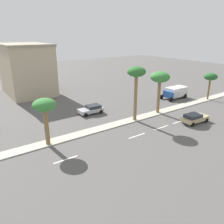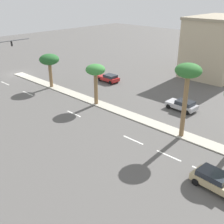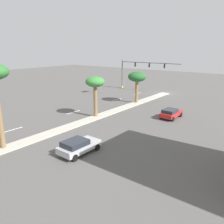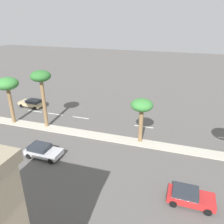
{
  "view_description": "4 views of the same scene",
  "coord_description": "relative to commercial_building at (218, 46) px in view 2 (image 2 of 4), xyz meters",
  "views": [
    {
      "loc": [
        24.69,
        14.95,
        12.88
      ],
      "look_at": [
        -1.0,
        33.19,
        1.69
      ],
      "focal_mm": 35.83,
      "sensor_mm": 36.0,
      "label": 1
    },
    {
      "loc": [
        25.59,
        49.85,
        15.08
      ],
      "look_at": [
        3.41,
        28.76,
        1.59
      ],
      "focal_mm": 44.52,
      "sensor_mm": 36.0,
      "label": 2
    },
    {
      "loc": [
        -21.2,
        46.73,
        9.75
      ],
      "look_at": [
        -3.42,
        23.71,
        1.58
      ],
      "focal_mm": 37.02,
      "sensor_mm": 36.0,
      "label": 3
    },
    {
      "loc": [
        -24.8,
        18.38,
        15.12
      ],
      "look_at": [
        2.8,
        27.3,
        2.57
      ],
      "focal_mm": 36.12,
      "sensor_mm": 36.0,
      "label": 4
    }
  ],
  "objects": [
    {
      "name": "sedan_silver_right",
      "position": [
        19.76,
        4.62,
        -4.65
      ],
      "size": [
        2.18,
        4.19,
        1.41
      ],
      "color": "#B2B2B7",
      "rests_on": "ground"
    },
    {
      "name": "lane_stripe_rear",
      "position": [
        30.83,
        9.68,
        -5.4
      ],
      "size": [
        0.2,
        2.8,
        0.01
      ],
      "primitive_type": "cube",
      "color": "silver",
      "rests_on": "ground"
    },
    {
      "name": "sedan_red_center",
      "position": [
        17.56,
        -11.49,
        -4.67
      ],
      "size": [
        2.02,
        3.97,
        1.37
      ],
      "color": "red",
      "rests_on": "ground"
    },
    {
      "name": "commercial_building",
      "position": [
        0.0,
        0.0,
        0.0
      ],
      "size": [
        13.54,
        9.19,
        10.78
      ],
      "color": "tan",
      "rests_on": "ground"
    },
    {
      "name": "lane_stripe_right",
      "position": [
        30.83,
        -16.56,
        -5.4
      ],
      "size": [
        0.2,
        2.8,
        0.01
      ],
      "primitive_type": "cube",
      "color": "silver",
      "rests_on": "ground"
    },
    {
      "name": "median_curb",
      "position": [
        26.1,
        13.29,
        -5.34
      ],
      "size": [
        1.8,
        82.8,
        0.12
      ],
      "primitive_type": "cube",
      "color": "#B7B2A3",
      "rests_on": "ground"
    },
    {
      "name": "ground_plane",
      "position": [
        26.1,
        4.09,
        -5.4
      ],
      "size": [
        160.0,
        160.0,
        0.0
      ],
      "primitive_type": "plane",
      "color": "#565451"
    },
    {
      "name": "lane_stripe_near",
      "position": [
        30.83,
        13.66,
        -5.4
      ],
      "size": [
        0.2,
        2.8,
        0.01
      ],
      "primitive_type": "cube",
      "color": "silver",
      "rests_on": "ground"
    },
    {
      "name": "lane_stripe_inboard",
      "position": [
        30.83,
        5.1,
        -5.4
      ],
      "size": [
        0.2,
        2.8,
        0.01
      ],
      "primitive_type": "cube",
      "color": "silver",
      "rests_on": "ground"
    },
    {
      "name": "sedan_tan_front",
      "position": [
        32.35,
        15.24,
        -4.65
      ],
      "size": [
        2.29,
        4.5,
        1.41
      ],
      "color": "tan",
      "rests_on": "ground"
    },
    {
      "name": "palm_tree_right",
      "position": [
        26.45,
        -5.39,
        -0.58
      ],
      "size": [
        2.72,
        2.72,
        5.74
      ],
      "color": "olive",
      "rests_on": "median_curb"
    },
    {
      "name": "lane_stripe_leading",
      "position": [
        30.83,
        -5.1,
        -5.4
      ],
      "size": [
        0.2,
        2.8,
        0.01
      ],
      "primitive_type": "cube",
      "color": "silver",
      "rests_on": "ground"
    },
    {
      "name": "lane_stripe_center",
      "position": [
        30.83,
        -24.11,
        -5.4
      ],
      "size": [
        0.2,
        2.8,
        0.01
      ],
      "primitive_type": "cube",
      "color": "silver",
      "rests_on": "ground"
    },
    {
      "name": "palm_tree_far",
      "position": [
        26.45,
        8.46,
        1.65
      ],
      "size": [
        2.75,
        2.75,
        8.23
      ],
      "color": "olive",
      "rests_on": "median_curb"
    },
    {
      "name": "palm_tree_leading",
      "position": [
        26.38,
        -16.42,
        -0.82
      ],
      "size": [
        3.21,
        3.21,
        5.51
      ],
      "color": "olive",
      "rests_on": "median_curb"
    }
  ]
}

